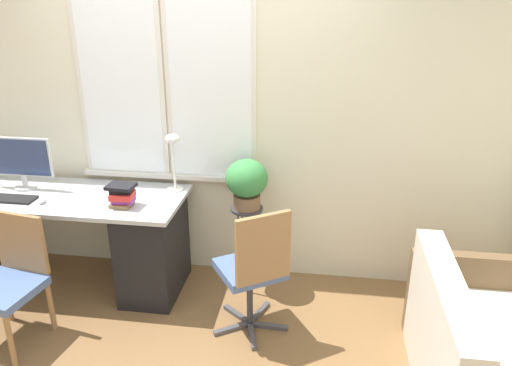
{
  "coord_description": "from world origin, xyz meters",
  "views": [
    {
      "loc": [
        0.97,
        -2.89,
        2.26
      ],
      "look_at": [
        0.53,
        0.18,
        1.03
      ],
      "focal_mm": 35.0,
      "sensor_mm": 36.0,
      "label": 1
    }
  ],
  "objects": [
    {
      "name": "wall_back_with_window",
      "position": [
        -0.01,
        0.79,
        1.36
      ],
      "size": [
        9.0,
        0.12,
        2.7
      ],
      "color": "beige",
      "rests_on": "ground_plane"
    },
    {
      "name": "desk",
      "position": [
        -1.08,
        0.35,
        0.41
      ],
      "size": [
        2.04,
        0.71,
        0.78
      ],
      "color": "#B2B7BC",
      "rests_on": "ground_plane"
    },
    {
      "name": "office_chair_swivel",
      "position": [
        0.55,
        -0.05,
        0.51
      ],
      "size": [
        0.56,
        0.56,
        0.96
      ],
      "rotation": [
        0.0,
        0.0,
        3.72
      ],
      "color": "#47474C",
      "rests_on": "ground_plane"
    },
    {
      "name": "monitor",
      "position": [
        -1.34,
        0.45,
        1.01
      ],
      "size": [
        0.5,
        0.16,
        0.41
      ],
      "color": "silver",
      "rests_on": "desk"
    },
    {
      "name": "desk_chair_wooden",
      "position": [
        -1.06,
        -0.32,
        0.46
      ],
      "size": [
        0.5,
        0.5,
        0.86
      ],
      "rotation": [
        0.0,
        0.0,
        -0.17
      ],
      "color": "olive",
      "rests_on": "ground_plane"
    },
    {
      "name": "ground_plane",
      "position": [
        0.0,
        0.0,
        0.0
      ],
      "size": [
        14.0,
        14.0,
        0.0
      ],
      "primitive_type": "plane",
      "color": "brown"
    },
    {
      "name": "desk_lamp",
      "position": [
        -0.17,
        0.58,
        1.1
      ],
      "size": [
        0.13,
        0.13,
        0.45
      ],
      "color": "white",
      "rests_on": "desk"
    },
    {
      "name": "book_stack",
      "position": [
        -0.45,
        0.23,
        0.86
      ],
      "size": [
        0.2,
        0.17,
        0.17
      ],
      "color": "olive",
      "rests_on": "desk"
    },
    {
      "name": "potted_plant",
      "position": [
        0.4,
        0.52,
        0.9
      ],
      "size": [
        0.32,
        0.32,
        0.39
      ],
      "color": "brown",
      "rests_on": "plant_stand"
    },
    {
      "name": "mouse",
      "position": [
        -1.06,
        0.19,
        0.79
      ],
      "size": [
        0.04,
        0.07,
        0.03
      ],
      "color": "silver",
      "rests_on": "desk"
    },
    {
      "name": "plant_stand",
      "position": [
        0.4,
        0.52,
        0.59
      ],
      "size": [
        0.25,
        0.25,
        0.68
      ],
      "color": "#333338",
      "rests_on": "ground_plane"
    },
    {
      "name": "keyboard",
      "position": [
        -1.33,
        0.21,
        0.78
      ],
      "size": [
        0.39,
        0.14,
        0.02
      ],
      "color": "black",
      "rests_on": "desk"
    }
  ]
}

